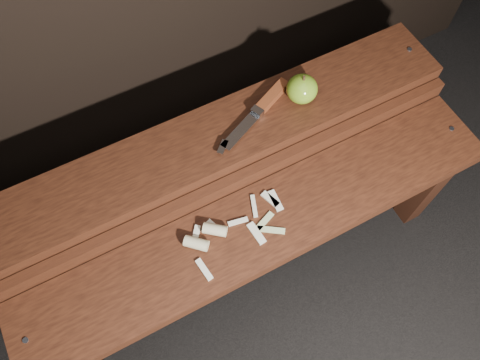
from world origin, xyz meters
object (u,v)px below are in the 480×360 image
apple (302,89)px  bench_rear_tier (221,154)px  knife (264,105)px  bench_front_tier (263,237)px

apple → bench_rear_tier: bearing=-178.9°
bench_rear_tier → knife: size_ratio=4.87×
apple → knife: bearing=170.1°
bench_rear_tier → knife: 0.17m
bench_rear_tier → knife: bearing=8.8°
bench_rear_tier → bench_front_tier: bearing=-90.0°
knife → bench_rear_tier: bearing=-171.2°
apple → knife: (-0.09, 0.02, -0.02)m
bench_front_tier → apple: size_ratio=14.88×
bench_rear_tier → apple: size_ratio=14.88×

